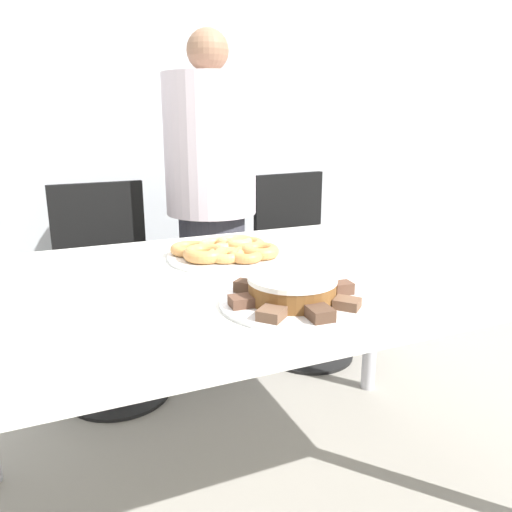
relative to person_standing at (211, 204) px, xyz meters
name	(u,v)px	position (x,y,z in m)	size (l,w,h in m)	color
ground_plane	(250,501)	(-0.20, -0.91, -0.79)	(12.00, 12.00, 0.00)	gray
wall_back	(133,91)	(-0.20, 0.68, 0.51)	(8.00, 0.05, 2.60)	#B2B7BC
table	(249,302)	(-0.20, -0.91, -0.12)	(1.62, 0.97, 0.75)	silver
person_standing	(211,204)	(0.00, 0.00, 0.00)	(0.40, 0.40, 1.52)	#383842
office_chair_left	(110,297)	(-0.48, -0.04, -0.36)	(0.46, 0.46, 0.90)	black
office_chair_right	(304,271)	(0.46, -0.04, -0.36)	(0.49, 0.49, 0.90)	black
plate_cake	(294,302)	(-0.19, -1.16, -0.03)	(0.33, 0.33, 0.01)	white
plate_donuts	(228,256)	(-0.20, -0.74, -0.03)	(0.36, 0.36, 0.01)	white
frosted_cake	(294,287)	(-0.19, -1.16, 0.00)	(0.20, 0.20, 0.06)	brown
lamington_0	(242,301)	(-0.32, -1.15, -0.02)	(0.06, 0.05, 0.02)	brown
lamington_1	(272,313)	(-0.29, -1.24, -0.02)	(0.08, 0.08, 0.02)	brown
lamington_2	(318,314)	(-0.20, -1.29, -0.02)	(0.05, 0.06, 0.03)	#513828
lamington_3	(347,303)	(-0.11, -1.26, -0.02)	(0.07, 0.07, 0.02)	brown
lamington_4	(342,288)	(-0.07, -1.17, -0.02)	(0.05, 0.04, 0.03)	brown
lamington_5	(312,279)	(-0.10, -1.08, -0.02)	(0.07, 0.07, 0.03)	brown
lamington_6	(274,279)	(-0.18, -1.04, -0.02)	(0.05, 0.06, 0.02)	brown
lamington_7	(245,286)	(-0.27, -1.07, -0.02)	(0.06, 0.06, 0.03)	#513828
donut_0	(228,250)	(-0.20, -0.74, -0.01)	(0.11, 0.11, 0.03)	#D18E4C
donut_1	(245,245)	(-0.13, -0.71, -0.01)	(0.13, 0.13, 0.04)	#D18E4C
donut_2	(236,242)	(-0.14, -0.66, -0.01)	(0.12, 0.12, 0.03)	#E5AD66
donut_3	(218,245)	(-0.20, -0.67, -0.01)	(0.13, 0.13, 0.03)	#E5AD66
donut_4	(191,249)	(-0.29, -0.68, -0.01)	(0.12, 0.12, 0.03)	#D18E4C
donut_5	(205,254)	(-0.28, -0.76, -0.01)	(0.13, 0.13, 0.04)	#D18E4C
donut_6	(226,255)	(-0.22, -0.79, -0.01)	(0.11, 0.11, 0.03)	tan
donut_7	(245,256)	(-0.17, -0.82, -0.01)	(0.10, 0.10, 0.03)	#C68447
donut_8	(260,251)	(-0.11, -0.80, -0.01)	(0.12, 0.12, 0.04)	#D18E4C
napkin	(105,286)	(-0.58, -0.87, -0.04)	(0.17, 0.15, 0.01)	white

